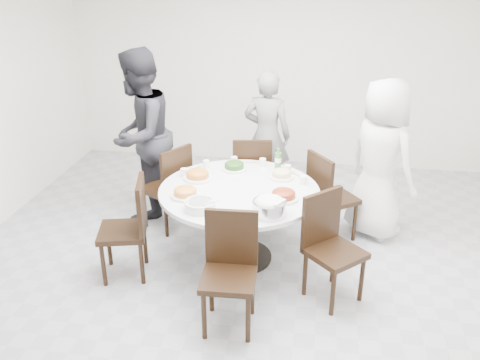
# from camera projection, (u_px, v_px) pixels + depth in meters

# --- Properties ---
(floor) EXTENTS (6.00, 6.00, 0.01)m
(floor) POSITION_uv_depth(u_px,v_px,m) (262.00, 280.00, 4.68)
(floor) COLOR #A2A2A6
(floor) RESTS_ON ground
(wall_back) EXTENTS (6.00, 0.01, 2.80)m
(wall_back) POSITION_uv_depth(u_px,v_px,m) (290.00, 64.00, 6.82)
(wall_back) COLOR white
(wall_back) RESTS_ON ground
(dining_table) EXTENTS (1.50, 1.50, 0.75)m
(dining_table) POSITION_uv_depth(u_px,v_px,m) (239.00, 224.00, 4.88)
(dining_table) COLOR silver
(dining_table) RESTS_ON floor
(chair_ne) EXTENTS (0.59, 0.59, 0.95)m
(chair_ne) POSITION_uv_depth(u_px,v_px,m) (333.00, 196.00, 5.22)
(chair_ne) COLOR black
(chair_ne) RESTS_ON floor
(chair_n) EXTENTS (0.48, 0.48, 0.95)m
(chair_n) POSITION_uv_depth(u_px,v_px,m) (252.00, 174.00, 5.74)
(chair_n) COLOR black
(chair_n) RESTS_ON floor
(chair_nw) EXTENTS (0.58, 0.58, 0.95)m
(chair_nw) POSITION_uv_depth(u_px,v_px,m) (166.00, 186.00, 5.44)
(chair_nw) COLOR black
(chair_nw) RESTS_ON floor
(chair_sw) EXTENTS (0.51, 0.51, 0.95)m
(chair_sw) POSITION_uv_depth(u_px,v_px,m) (122.00, 229.00, 4.59)
(chair_sw) COLOR black
(chair_sw) RESTS_ON floor
(chair_s) EXTENTS (0.44, 0.44, 0.95)m
(chair_s) POSITION_uv_depth(u_px,v_px,m) (229.00, 276.00, 3.92)
(chair_s) COLOR black
(chair_s) RESTS_ON floor
(chair_se) EXTENTS (0.59, 0.59, 0.95)m
(chair_se) POSITION_uv_depth(u_px,v_px,m) (335.00, 251.00, 4.26)
(chair_se) COLOR black
(chair_se) RESTS_ON floor
(diner_right) EXTENTS (0.95, 0.96, 1.67)m
(diner_right) POSITION_uv_depth(u_px,v_px,m) (381.00, 160.00, 5.17)
(diner_right) COLOR white
(diner_right) RESTS_ON floor
(diner_middle) EXTENTS (0.62, 0.45, 1.56)m
(diner_middle) POSITION_uv_depth(u_px,v_px,m) (267.00, 136.00, 6.04)
(diner_middle) COLOR black
(diner_middle) RESTS_ON floor
(diner_left) EXTENTS (0.84, 1.01, 1.88)m
(diner_left) POSITION_uv_depth(u_px,v_px,m) (140.00, 135.00, 5.54)
(diner_left) COLOR black
(diner_left) RESTS_ON floor
(dish_greens) EXTENTS (0.25, 0.25, 0.06)m
(dish_greens) POSITION_uv_depth(u_px,v_px,m) (234.00, 167.00, 5.14)
(dish_greens) COLOR white
(dish_greens) RESTS_ON dining_table
(dish_pale) EXTENTS (0.24, 0.24, 0.06)m
(dish_pale) POSITION_uv_depth(u_px,v_px,m) (282.00, 175.00, 4.95)
(dish_pale) COLOR white
(dish_pale) RESTS_ON dining_table
(dish_orange) EXTENTS (0.28, 0.28, 0.08)m
(dish_orange) POSITION_uv_depth(u_px,v_px,m) (198.00, 176.00, 4.92)
(dish_orange) COLOR white
(dish_orange) RESTS_ON dining_table
(dish_redbrown) EXTENTS (0.27, 0.27, 0.07)m
(dish_redbrown) POSITION_uv_depth(u_px,v_px,m) (284.00, 196.00, 4.52)
(dish_redbrown) COLOR white
(dish_redbrown) RESTS_ON dining_table
(dish_tofu) EXTENTS (0.26, 0.26, 0.07)m
(dish_tofu) POSITION_uv_depth(u_px,v_px,m) (185.00, 193.00, 4.56)
(dish_tofu) COLOR white
(dish_tofu) RESTS_ON dining_table
(rice_bowl) EXTENTS (0.29, 0.29, 0.12)m
(rice_bowl) POSITION_uv_depth(u_px,v_px,m) (269.00, 208.00, 4.24)
(rice_bowl) COLOR silver
(rice_bowl) RESTS_ON dining_table
(soup_bowl) EXTENTS (0.26, 0.26, 0.08)m
(soup_bowl) POSITION_uv_depth(u_px,v_px,m) (200.00, 205.00, 4.33)
(soup_bowl) COLOR white
(soup_bowl) RESTS_ON dining_table
(beverage_bottle) EXTENTS (0.06, 0.06, 0.22)m
(beverage_bottle) POSITION_uv_depth(u_px,v_px,m) (278.00, 158.00, 5.13)
(beverage_bottle) COLOR #39742E
(beverage_bottle) RESTS_ON dining_table
(tea_cups) EXTENTS (0.07, 0.07, 0.08)m
(tea_cups) POSITION_uv_depth(u_px,v_px,m) (250.00, 161.00, 5.27)
(tea_cups) COLOR white
(tea_cups) RESTS_ON dining_table
(chopsticks) EXTENTS (0.24, 0.04, 0.01)m
(chopsticks) POSITION_uv_depth(u_px,v_px,m) (253.00, 163.00, 5.31)
(chopsticks) COLOR tan
(chopsticks) RESTS_ON dining_table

